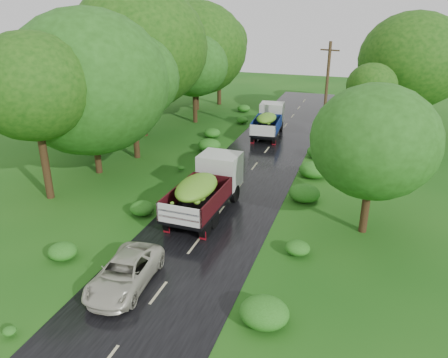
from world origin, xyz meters
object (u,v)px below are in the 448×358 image
at_px(truck_near, 207,186).
at_px(truck_far, 269,120).
at_px(utility_pole, 326,97).
at_px(car, 125,273).

bearing_deg(truck_near, truck_far, 92.45).
distance_m(truck_near, utility_pole, 14.68).
xyz_separation_m(truck_near, car, (-0.86, -7.83, -0.97)).
distance_m(truck_near, car, 7.93).
bearing_deg(utility_pole, truck_near, -94.49).
distance_m(car, utility_pole, 22.45).
bearing_deg(car, truck_far, 84.19).
xyz_separation_m(truck_near, utility_pole, (4.95, 13.53, 2.80)).
distance_m(truck_far, utility_pole, 6.50).
height_order(truck_near, truck_far, truck_near).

